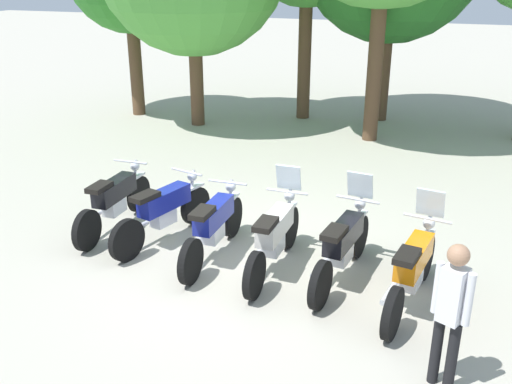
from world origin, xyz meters
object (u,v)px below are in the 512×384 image
motorcycle_5 (413,268)px  motorcycle_3 (274,235)px  motorcycle_1 (164,210)px  motorcycle_2 (214,225)px  motorcycle_4 (343,244)px  person_0 (451,307)px  motorcycle_0 (115,200)px

motorcycle_5 → motorcycle_3: bearing=90.9°
motorcycle_5 → motorcycle_1: bearing=90.8°
motorcycle_2 → motorcycle_4: (1.91, 0.00, 0.01)m
motorcycle_4 → person_0: person_0 is taller
motorcycle_2 → motorcycle_5: size_ratio=1.01×
motorcycle_2 → person_0: bearing=-119.1°
motorcycle_0 → person_0: person_0 is taller
motorcycle_5 → person_0: (0.46, -1.46, 0.42)m
motorcycle_1 → motorcycle_2: (0.94, -0.24, 0.00)m
motorcycle_3 → motorcycle_0: bearing=82.5°
motorcycle_3 → motorcycle_4: bearing=-86.6°
motorcycle_0 → motorcycle_3: 2.88m
motorcycle_3 → person_0: size_ratio=1.36×
motorcycle_0 → motorcycle_5: bearing=-99.2°
motorcycle_1 → motorcycle_2: size_ratio=0.98×
motorcycle_3 → motorcycle_2: bearing=87.6°
motorcycle_3 → motorcycle_5: 1.93m
motorcycle_1 → motorcycle_3: bearing=-84.3°
person_0 → motorcycle_3: bearing=78.3°
motorcycle_3 → person_0: 2.97m
motorcycle_4 → motorcycle_5: same height
motorcycle_3 → person_0: (2.36, -1.74, 0.42)m
motorcycle_0 → motorcycle_1: bearing=-97.6°
motorcycle_0 → motorcycle_3: (2.85, -0.40, 0.01)m
motorcycle_1 → motorcycle_2: 0.97m
motorcycle_1 → person_0: (4.26, -2.03, 0.43)m
motorcycle_0 → motorcycle_4: (3.81, -0.35, 0.01)m
motorcycle_1 → motorcycle_5: bearing=-84.3°
motorcycle_2 → motorcycle_5: 2.88m
motorcycle_3 → motorcycle_4: same height
motorcycle_1 → motorcycle_2: bearing=-90.0°
motorcycle_0 → person_0: size_ratio=1.36×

